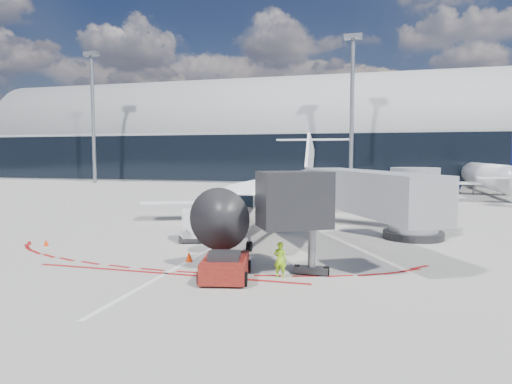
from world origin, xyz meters
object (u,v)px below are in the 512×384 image
(ramp_worker, at_px, (280,260))
(uld_container, at_px, (196,226))
(pushback_tug, at_px, (225,267))
(regional_jet, at_px, (288,191))

(ramp_worker, xyz_separation_m, uld_container, (-7.19, 7.20, 0.19))
(pushback_tug, height_order, ramp_worker, ramp_worker)
(regional_jet, xyz_separation_m, uld_container, (-4.26, -9.42, -1.64))
(regional_jet, bearing_deg, uld_container, -114.34)
(pushback_tug, distance_m, uld_container, 9.48)
(regional_jet, bearing_deg, ramp_worker, -79.99)
(pushback_tug, bearing_deg, regional_jet, 79.82)
(regional_jet, distance_m, uld_container, 10.47)
(pushback_tug, bearing_deg, ramp_worker, 9.72)
(regional_jet, xyz_separation_m, pushback_tug, (0.58, -17.56, -2.08))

